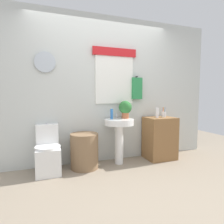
{
  "coord_description": "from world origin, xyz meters",
  "views": [
    {
      "loc": [
        -0.99,
        -2.2,
        1.2
      ],
      "look_at": [
        0.08,
        0.8,
        0.92
      ],
      "focal_mm": 30.74,
      "sensor_mm": 36.0,
      "label": 1
    }
  ],
  "objects": [
    {
      "name": "toothbrush_cup",
      "position": [
        1.15,
        0.87,
        0.84
      ],
      "size": [
        0.08,
        0.08,
        0.19
      ],
      "color": "silver",
      "rests_on": "wooden_cabinet"
    },
    {
      "name": "toilet",
      "position": [
        -0.95,
        0.88,
        0.29
      ],
      "size": [
        0.38,
        0.51,
        0.76
      ],
      "color": "white",
      "rests_on": "ground_plane"
    },
    {
      "name": "soap_bottle",
      "position": [
        0.11,
        0.9,
        0.88
      ],
      "size": [
        0.05,
        0.05,
        0.18
      ],
      "primitive_type": "cylinder",
      "color": "#2D6BB7",
      "rests_on": "pedestal_sink"
    },
    {
      "name": "back_wall",
      "position": [
        0.0,
        1.15,
        1.31
      ],
      "size": [
        4.4,
        0.18,
        2.6
      ],
      "color": "silver",
      "rests_on": "ground_plane"
    },
    {
      "name": "laundry_hamper",
      "position": [
        -0.38,
        0.85,
        0.29
      ],
      "size": [
        0.46,
        0.46,
        0.57
      ],
      "primitive_type": "cylinder",
      "color": "#846647",
      "rests_on": "ground_plane"
    },
    {
      "name": "pedestal_sink",
      "position": [
        0.23,
        0.85,
        0.59
      ],
      "size": [
        0.51,
        0.51,
        0.79
      ],
      "color": "white",
      "rests_on": "ground_plane"
    },
    {
      "name": "wooden_cabinet",
      "position": [
        1.06,
        0.85,
        0.39
      ],
      "size": [
        0.54,
        0.44,
        0.79
      ],
      "primitive_type": "cube",
      "color": "olive",
      "rests_on": "ground_plane"
    },
    {
      "name": "potted_plant",
      "position": [
        0.37,
        0.91,
        0.97
      ],
      "size": [
        0.23,
        0.23,
        0.31
      ],
      "color": "#AD5B38",
      "rests_on": "pedestal_sink"
    },
    {
      "name": "lotion_bottle",
      "position": [
        0.96,
        0.81,
        0.88
      ],
      "size": [
        0.05,
        0.05,
        0.18
      ],
      "primitive_type": "cylinder",
      "color": "white",
      "rests_on": "wooden_cabinet"
    },
    {
      "name": "ground_plane",
      "position": [
        0.0,
        0.0,
        0.0
      ],
      "size": [
        8.0,
        8.0,
        0.0
      ],
      "primitive_type": "plane",
      "color": "gray"
    },
    {
      "name": "faucet",
      "position": [
        0.23,
        0.97,
        0.84
      ],
      "size": [
        0.03,
        0.03,
        0.1
      ],
      "primitive_type": "cylinder",
      "color": "silver",
      "rests_on": "pedestal_sink"
    }
  ]
}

